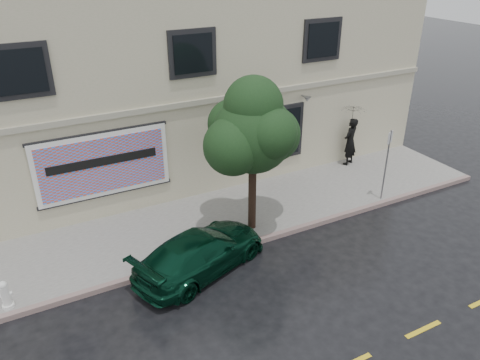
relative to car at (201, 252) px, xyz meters
name	(u,v)px	position (x,y,z in m)	size (l,w,h in m)	color
ground	(269,275)	(1.57, -1.11, -0.60)	(90.00, 90.00, 0.00)	black
sidewalk	(219,219)	(1.57, 2.14, -0.52)	(20.00, 3.50, 0.15)	gray
curb	(244,245)	(1.57, 0.39, -0.52)	(20.00, 0.18, 0.16)	slate
building	(156,78)	(1.57, 7.89, 2.90)	(20.00, 8.12, 7.00)	beige
billboard	(103,165)	(-1.63, 3.81, 1.45)	(4.30, 0.16, 2.20)	white
car	(201,252)	(0.00, 0.00, 0.00)	(1.81, 4.11, 1.20)	black
pedestrian	(350,142)	(8.09, 3.49, 0.53)	(0.72, 0.47, 1.96)	black
umbrella	(354,109)	(8.09, 3.49, 1.91)	(1.06, 1.06, 0.78)	black
street_tree	(253,134)	(2.23, 1.09, 2.73)	(2.37, 2.37, 4.38)	black
fire_hydrant	(5,295)	(-4.95, 0.69, -0.07)	(0.31, 0.30, 0.77)	white
sign_pole	(387,159)	(7.21, 0.59, 1.10)	(0.30, 0.13, 2.58)	gray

